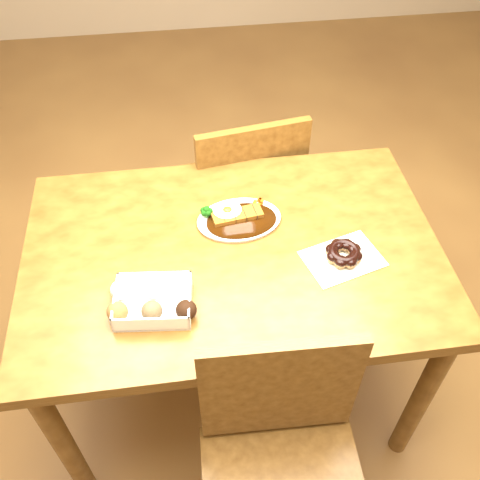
{
  "coord_description": "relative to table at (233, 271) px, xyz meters",
  "views": [
    {
      "loc": [
        -0.12,
        -1.03,
        1.89
      ],
      "look_at": [
        0.02,
        -0.02,
        0.81
      ],
      "focal_mm": 40.0,
      "sensor_mm": 36.0,
      "label": 1
    }
  ],
  "objects": [
    {
      "name": "donut_box",
      "position": [
        -0.24,
        -0.18,
        0.13
      ],
      "size": [
        0.23,
        0.17,
        0.06
      ],
      "rotation": [
        0.0,
        0.0,
        -0.1
      ],
      "color": "white",
      "rests_on": "table"
    },
    {
      "name": "chair_near",
      "position": [
        0.06,
        -0.53,
        -0.17
      ],
      "size": [
        0.43,
        0.43,
        0.87
      ],
      "rotation": [
        0.0,
        0.0,
        -0.03
      ],
      "color": "#492A0E",
      "rests_on": "ground"
    },
    {
      "name": "pon_de_ring",
      "position": [
        0.3,
        -0.08,
        0.12
      ],
      "size": [
        0.25,
        0.2,
        0.04
      ],
      "rotation": [
        0.0,
        0.0,
        0.28
      ],
      "color": "silver",
      "rests_on": "table"
    },
    {
      "name": "katsu_curry_plate",
      "position": [
        0.03,
        0.11,
        0.11
      ],
      "size": [
        0.26,
        0.2,
        0.05
      ],
      "rotation": [
        0.0,
        0.0,
        0.08
      ],
      "color": "white",
      "rests_on": "table"
    },
    {
      "name": "chair_far",
      "position": [
        0.1,
        0.54,
        -0.17
      ],
      "size": [
        0.48,
        0.48,
        0.87
      ],
      "rotation": [
        0.0,
        0.0,
        3.29
      ],
      "color": "#492A0E",
      "rests_on": "ground"
    },
    {
      "name": "ground",
      "position": [
        0.0,
        0.0,
        -0.65
      ],
      "size": [
        6.0,
        6.0,
        0.0
      ],
      "primitive_type": "plane",
      "color": "brown",
      "rests_on": "ground"
    },
    {
      "name": "table",
      "position": [
        0.0,
        0.0,
        0.0
      ],
      "size": [
        1.2,
        0.8,
        0.75
      ],
      "color": "#492A0E",
      "rests_on": "ground"
    }
  ]
}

